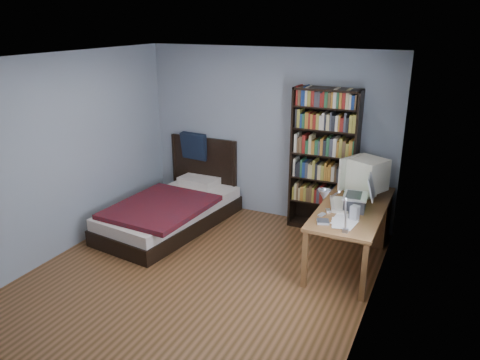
% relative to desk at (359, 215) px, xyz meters
% --- Properties ---
extents(room, '(4.20, 4.24, 2.50)m').
position_rel_desk_xyz_m(room, '(-1.48, -1.64, 0.83)').
color(room, '#523518').
rests_on(room, ground).
extents(desk, '(0.75, 1.75, 0.73)m').
position_rel_desk_xyz_m(desk, '(0.00, 0.00, 0.00)').
color(desk, brown).
rests_on(desk, floor).
extents(crt_monitor, '(0.59, 0.54, 0.50)m').
position_rel_desk_xyz_m(crt_monitor, '(0.04, -0.09, 0.59)').
color(crt_monitor, beige).
rests_on(crt_monitor, desk).
extents(laptop, '(0.39, 0.39, 0.44)m').
position_rel_desk_xyz_m(laptop, '(0.05, -0.59, 0.43)').
color(laptop, '#2D2D30').
rests_on(laptop, desk).
extents(desk_lamp, '(0.24, 0.52, 0.62)m').
position_rel_desk_xyz_m(desk_lamp, '(-0.04, -1.62, 0.81)').
color(desk_lamp, '#99999E').
rests_on(desk_lamp, desk).
extents(keyboard, '(0.33, 0.52, 0.05)m').
position_rel_desk_xyz_m(keyboard, '(-0.16, -0.55, 0.33)').
color(keyboard, '#C0B5A0').
rests_on(keyboard, desk).
extents(speaker, '(0.10, 0.10, 0.17)m').
position_rel_desk_xyz_m(speaker, '(0.10, -0.88, 0.39)').
color(speaker, gray).
rests_on(speaker, desk).
extents(soda_can, '(0.06, 0.06, 0.11)m').
position_rel_desk_xyz_m(soda_can, '(-0.13, -0.30, 0.37)').
color(soda_can, '#07380D').
rests_on(soda_can, desk).
extents(mouse, '(0.06, 0.11, 0.04)m').
position_rel_desk_xyz_m(mouse, '(0.00, -0.20, 0.33)').
color(mouse, silver).
rests_on(mouse, desk).
extents(phone_silver, '(0.08, 0.10, 0.02)m').
position_rel_desk_xyz_m(phone_silver, '(-0.23, -0.76, 0.32)').
color(phone_silver, silver).
rests_on(phone_silver, desk).
extents(phone_grey, '(0.08, 0.11, 0.02)m').
position_rel_desk_xyz_m(phone_grey, '(-0.27, -0.92, 0.32)').
color(phone_grey, gray).
rests_on(phone_grey, desk).
extents(external_drive, '(0.17, 0.17, 0.03)m').
position_rel_desk_xyz_m(external_drive, '(-0.20, -1.12, 0.32)').
color(external_drive, gray).
rests_on(external_drive, desk).
extents(bookshelf, '(0.90, 0.30, 2.01)m').
position_rel_desk_xyz_m(bookshelf, '(-0.60, 0.30, 0.59)').
color(bookshelf, black).
rests_on(bookshelf, floor).
extents(bed, '(1.35, 2.29, 1.16)m').
position_rel_desk_xyz_m(bed, '(-2.57, -0.52, -0.17)').
color(bed, black).
rests_on(bed, floor).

